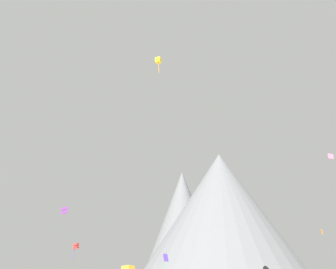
{
  "coord_description": "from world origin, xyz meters",
  "views": [
    {
      "loc": [
        5.83,
        -29.81,
        2.17
      ],
      "look_at": [
        -2.68,
        30.3,
        24.9
      ],
      "focal_mm": 49.88,
      "sensor_mm": 36.0,
      "label": 1
    }
  ],
  "objects_px": {
    "kite_violet_mid": "(64,210)",
    "kite_red_low": "(76,246)",
    "kite_orange_mid": "(322,232)",
    "kite_rainbow_mid": "(331,156)",
    "rock_massif": "(215,235)",
    "kite_indigo_low": "(166,263)",
    "kite_yellow_high": "(158,60)"
  },
  "relations": [
    {
      "from": "kite_orange_mid",
      "to": "kite_yellow_high",
      "type": "bearing_deg",
      "value": 169.8
    },
    {
      "from": "kite_yellow_high",
      "to": "kite_red_low",
      "type": "bearing_deg",
      "value": -126.4
    },
    {
      "from": "rock_massif",
      "to": "kite_indigo_low",
      "type": "xyz_separation_m",
      "value": [
        -5.51,
        -63.2,
        -13.58
      ]
    },
    {
      "from": "kite_rainbow_mid",
      "to": "kite_red_low",
      "type": "bearing_deg",
      "value": 11.97
    },
    {
      "from": "kite_yellow_high",
      "to": "kite_rainbow_mid",
      "type": "bearing_deg",
      "value": 123.36
    },
    {
      "from": "kite_orange_mid",
      "to": "kite_violet_mid",
      "type": "bearing_deg",
      "value": 141.2
    },
    {
      "from": "kite_orange_mid",
      "to": "kite_yellow_high",
      "type": "distance_m",
      "value": 40.44
    },
    {
      "from": "kite_red_low",
      "to": "rock_massif",
      "type": "bearing_deg",
      "value": -14.12
    },
    {
      "from": "kite_red_low",
      "to": "kite_orange_mid",
      "type": "bearing_deg",
      "value": -83.89
    },
    {
      "from": "kite_orange_mid",
      "to": "kite_rainbow_mid",
      "type": "relative_size",
      "value": 0.99
    },
    {
      "from": "rock_massif",
      "to": "kite_violet_mid",
      "type": "distance_m",
      "value": 68.36
    },
    {
      "from": "kite_indigo_low",
      "to": "kite_red_low",
      "type": "bearing_deg",
      "value": 154.84
    },
    {
      "from": "rock_massif",
      "to": "kite_violet_mid",
      "type": "bearing_deg",
      "value": -109.54
    },
    {
      "from": "kite_indigo_low",
      "to": "kite_violet_mid",
      "type": "bearing_deg",
      "value": -171.53
    },
    {
      "from": "rock_massif",
      "to": "kite_indigo_low",
      "type": "height_order",
      "value": "rock_massif"
    },
    {
      "from": "kite_rainbow_mid",
      "to": "kite_orange_mid",
      "type": "bearing_deg",
      "value": -56.24
    },
    {
      "from": "rock_massif",
      "to": "kite_yellow_high",
      "type": "relative_size",
      "value": 27.11
    },
    {
      "from": "rock_massif",
      "to": "kite_yellow_high",
      "type": "distance_m",
      "value": 78.48
    },
    {
      "from": "kite_violet_mid",
      "to": "kite_red_low",
      "type": "bearing_deg",
      "value": 146.94
    },
    {
      "from": "kite_violet_mid",
      "to": "kite_red_low",
      "type": "distance_m",
      "value": 12.99
    },
    {
      "from": "rock_massif",
      "to": "kite_red_low",
      "type": "height_order",
      "value": "rock_massif"
    },
    {
      "from": "kite_red_low",
      "to": "kite_indigo_low",
      "type": "relative_size",
      "value": 0.57
    },
    {
      "from": "rock_massif",
      "to": "kite_violet_mid",
      "type": "xyz_separation_m",
      "value": [
        -22.81,
        -64.26,
        -4.85
      ]
    },
    {
      "from": "kite_indigo_low",
      "to": "kite_yellow_high",
      "type": "relative_size",
      "value": 2.06
    },
    {
      "from": "kite_indigo_low",
      "to": "kite_orange_mid",
      "type": "relative_size",
      "value": 5.74
    },
    {
      "from": "kite_indigo_low",
      "to": "kite_orange_mid",
      "type": "distance_m",
      "value": 27.55
    },
    {
      "from": "rock_massif",
      "to": "kite_red_low",
      "type": "xyz_separation_m",
      "value": [
        -24.5,
        -52.18,
        -9.33
      ]
    },
    {
      "from": "kite_orange_mid",
      "to": "kite_indigo_low",
      "type": "bearing_deg",
      "value": 145.82
    },
    {
      "from": "kite_red_low",
      "to": "kite_rainbow_mid",
      "type": "bearing_deg",
      "value": -98.19
    },
    {
      "from": "kite_orange_mid",
      "to": "rock_massif",
      "type": "bearing_deg",
      "value": 60.61
    },
    {
      "from": "kite_yellow_high",
      "to": "kite_rainbow_mid",
      "type": "relative_size",
      "value": 2.77
    },
    {
      "from": "kite_red_low",
      "to": "kite_yellow_high",
      "type": "distance_m",
      "value": 40.26
    }
  ]
}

